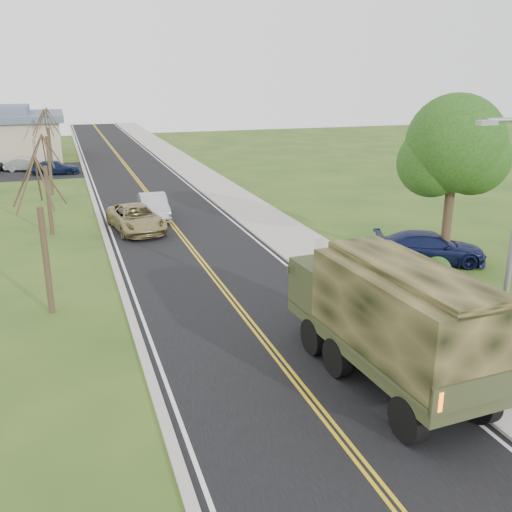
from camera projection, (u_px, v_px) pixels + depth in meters
name	position (u px, v px, depth m)	size (l,w,h in m)	color
ground	(326.00, 419.00, 15.34)	(160.00, 160.00, 0.00)	#284717
road	(135.00, 177.00, 51.42)	(8.00, 120.00, 0.01)	black
curb_right	(180.00, 174.00, 52.67)	(0.30, 120.00, 0.12)	#9E998E
sidewalk_right	(199.00, 173.00, 53.21)	(3.20, 120.00, 0.10)	#9E998E
curb_left	(87.00, 179.00, 50.13)	(0.30, 120.00, 0.10)	#9E998E
street_light	(509.00, 250.00, 15.04)	(1.65, 0.22, 8.00)	gray
leafy_tree	(455.00, 151.00, 26.06)	(4.83, 4.50, 8.10)	#38281C
bare_tree_a	(45.00, 248.00, 21.42)	(1.93, 2.26, 6.08)	#38281C
bare_tree_b	(48.00, 192.00, 32.29)	(1.83, 2.14, 5.73)	#38281C
bare_tree_c	(49.00, 158.00, 43.02)	(2.04, 2.39, 6.42)	#38281C
bare_tree_d	(50.00, 144.00, 53.91)	(1.88, 2.20, 5.91)	#38281C
military_truck	(391.00, 313.00, 16.52)	(3.15, 7.98, 3.91)	black
suv_champagne	(136.00, 218.00, 33.51)	(2.55, 5.52, 1.53)	#958754
sedan_silver	(154.00, 206.00, 36.44)	(1.65, 4.72, 1.56)	#ACACB1
pickup_navy	(430.00, 248.00, 27.77)	(2.17, 5.33, 1.55)	#10163C
lot_car_silver	(26.00, 164.00, 54.34)	(1.39, 4.00, 1.32)	#A7A8AC
lot_car_navy	(55.00, 168.00, 52.61)	(1.74, 4.28, 1.24)	#0F1A37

